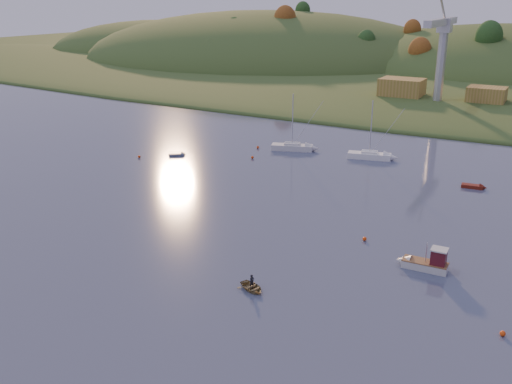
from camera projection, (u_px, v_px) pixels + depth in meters
The scene contains 23 objects.
ground at pixel (79, 355), 46.56m from camera, with size 500.00×500.00×0.00m, color #333955.
far_shore at pixel (491, 66), 236.35m from camera, with size 620.00×220.00×1.50m, color #375120.
shore_slope at pixel (461, 87), 182.71m from camera, with size 640.00×150.00×7.00m, color #375120.
hill_left_far at pixel (162, 52), 297.72m from camera, with size 120.00×100.00×32.00m, color #375120.
hill_left at pixel (266, 62), 253.08m from camera, with size 170.00×140.00×44.00m, color #375120.
hill_center at pixel (511, 73), 215.24m from camera, with size 140.00×120.00×36.00m, color #375120.
hillside_trees at pixel (472, 79), 199.22m from camera, with size 280.00×50.00×32.00m, color #18451A, non-canonical shape.
wharf at pixel (450, 106), 144.54m from camera, with size 42.00×16.00×2.40m, color slate.
shed_west at pixel (402, 88), 150.18m from camera, with size 11.00×8.00×4.80m, color olive.
shed_east at pixel (486, 95), 141.45m from camera, with size 9.00×7.00×4.00m, color olive.
dock_crane at pixel (442, 42), 137.72m from camera, with size 3.20×28.00×20.30m.
fishing_boat at pixel (422, 262), 61.08m from camera, with size 5.59×1.85×3.54m.
sailboat_near at pixel (292, 147), 108.00m from camera, with size 8.07×4.65×10.73m.
sailboat_far at pixel (369, 155), 102.36m from camera, with size 7.91×3.95×10.53m.
canoe at pixel (252, 287), 56.70m from camera, with size 2.19×3.06×0.63m, color olive.
paddler at pixel (252, 284), 56.57m from camera, with size 0.53×0.35×1.45m, color black.
red_tender at pixel (477, 187), 86.64m from camera, with size 3.78×1.60×1.25m.
grey_dinghy at pixel (180, 154), 104.42m from camera, with size 3.34×2.83×1.21m.
buoy_0 at pixel (503, 333), 49.08m from camera, with size 0.50×0.50×0.50m, color #E7420C.
buoy_1 at pixel (364, 239), 68.18m from camera, with size 0.50×0.50×0.50m, color #E7420C.
buoy_2 at pixel (139, 157), 102.98m from camera, with size 0.50×0.50×0.50m, color #E7420C.
buoy_3 at pixel (252, 157), 102.51m from camera, with size 0.50×0.50×0.50m, color #E7420C.
buoy_4 at pixel (258, 147), 109.32m from camera, with size 0.50×0.50×0.50m, color #E7420C.
Camera 1 is at (32.02, -27.53, 27.81)m, focal length 40.00 mm.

